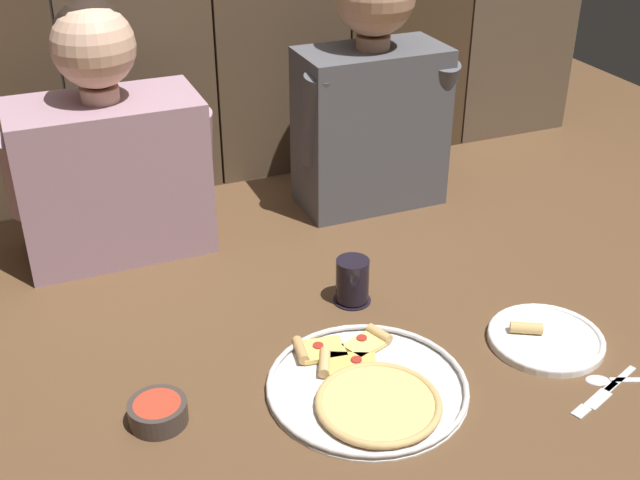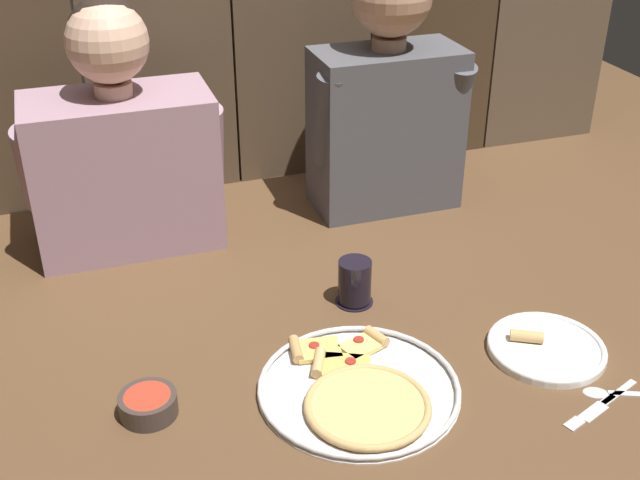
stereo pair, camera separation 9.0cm
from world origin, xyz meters
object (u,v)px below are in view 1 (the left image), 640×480
(dipping_bowl, at_px, (158,411))
(diner_left, at_px, (108,149))
(drinking_glass, at_px, (352,281))
(pizza_tray, at_px, (369,389))
(dinner_plate, at_px, (545,338))
(diner_right, at_px, (372,88))

(dipping_bowl, height_order, diner_left, diner_left)
(drinking_glass, bearing_deg, pizza_tray, -108.75)
(dinner_plate, distance_m, diner_left, 0.99)
(diner_right, bearing_deg, diner_left, -179.98)
(diner_left, bearing_deg, pizza_tray, -65.98)
(drinking_glass, height_order, diner_left, diner_left)
(drinking_glass, distance_m, diner_left, 0.60)
(pizza_tray, relative_size, dinner_plate, 1.62)
(dinner_plate, xyz_separation_m, dipping_bowl, (-0.73, 0.06, 0.01))
(pizza_tray, distance_m, dipping_bowl, 0.36)
(dinner_plate, relative_size, diner_right, 0.35)
(drinking_glass, height_order, dipping_bowl, drinking_glass)
(drinking_glass, xyz_separation_m, diner_right, (0.23, 0.41, 0.25))
(drinking_glass, bearing_deg, dipping_bowl, -155.22)
(drinking_glass, distance_m, dipping_bowl, 0.49)
(diner_left, bearing_deg, diner_right, 0.02)
(diner_right, bearing_deg, pizza_tray, -115.44)
(pizza_tray, xyz_separation_m, diner_left, (-0.30, 0.68, 0.23))
(dipping_bowl, bearing_deg, dinner_plate, -5.00)
(dipping_bowl, xyz_separation_m, diner_left, (0.05, 0.61, 0.22))
(drinking_glass, bearing_deg, dinner_plate, -43.93)
(pizza_tray, relative_size, diner_right, 0.57)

